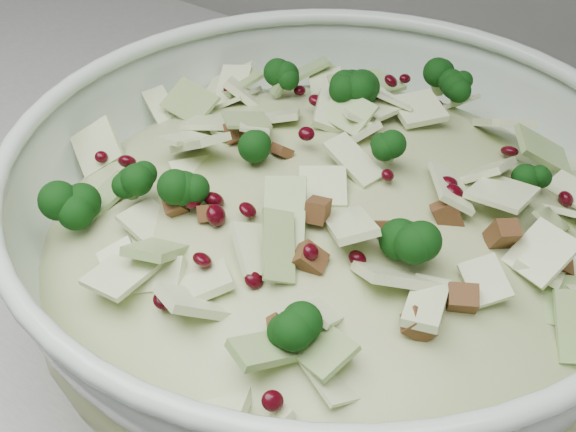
% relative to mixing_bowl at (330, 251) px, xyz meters
% --- Properties ---
extents(mixing_bowl, '(0.40, 0.40, 0.16)m').
position_rel_mixing_bowl_xyz_m(mixing_bowl, '(0.00, 0.00, 0.00)').
color(mixing_bowl, silver).
rests_on(mixing_bowl, counter).
extents(salad, '(0.48, 0.48, 0.16)m').
position_rel_mixing_bowl_xyz_m(salad, '(0.00, 0.00, 0.03)').
color(salad, '#B4C385').
rests_on(salad, mixing_bowl).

